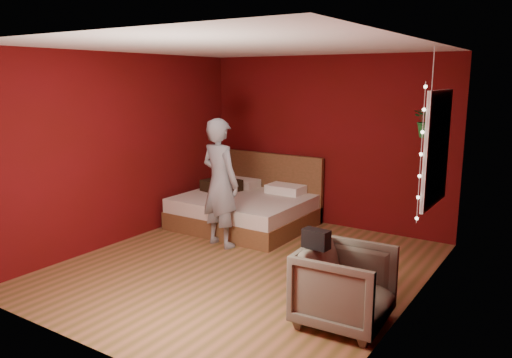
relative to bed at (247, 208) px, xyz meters
name	(u,v)px	position (x,y,z in m)	size (l,w,h in m)	color
floor	(243,267)	(0.95, -1.48, -0.27)	(4.50, 4.50, 0.00)	#985E3D
room_walls	(243,129)	(0.95, -1.48, 1.41)	(4.04, 4.54, 2.62)	#56090C
window	(436,148)	(2.92, -0.58, 1.23)	(0.05, 0.97, 1.27)	white
fairy_lights	(421,154)	(2.89, -1.10, 1.23)	(0.04, 0.04, 1.45)	silver
bed	(247,208)	(0.00, 0.00, 0.00)	(1.91, 1.62, 1.05)	brown
person	(220,183)	(0.23, -0.98, 0.60)	(0.64, 0.42, 1.74)	gray
armchair	(345,286)	(2.55, -2.15, 0.10)	(0.79, 0.81, 0.74)	#6B6555
handbag	(316,239)	(2.32, -2.29, 0.55)	(0.25, 0.12, 0.18)	black
throw_pillow	(222,185)	(-0.52, 0.05, 0.29)	(0.50, 0.50, 0.18)	black
hanging_plant	(430,120)	(2.77, -0.36, 1.52)	(0.46, 0.44, 1.01)	silver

